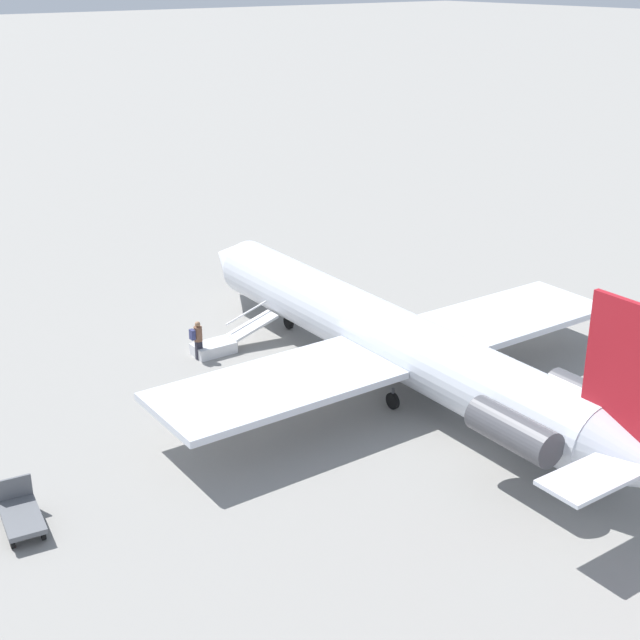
{
  "coord_description": "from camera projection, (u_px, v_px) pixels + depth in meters",
  "views": [
    {
      "loc": [
        -24.65,
        21.84,
        15.79
      ],
      "look_at": [
        3.22,
        0.72,
        1.83
      ],
      "focal_mm": 50.0,
      "sensor_mm": 36.0,
      "label": 1
    }
  ],
  "objects": [
    {
      "name": "ground_plane",
      "position": [
        382.0,
        381.0,
        36.35
      ],
      "size": [
        600.0,
        600.0,
        0.0
      ],
      "primitive_type": "plane",
      "color": "gray"
    },
    {
      "name": "airplane_main",
      "position": [
        397.0,
        342.0,
        34.89
      ],
      "size": [
        27.68,
        20.66,
        6.89
      ],
      "rotation": [
        0.0,
        0.0,
        -0.04
      ],
      "color": "silver",
      "rests_on": "ground"
    },
    {
      "name": "boarding_stairs",
      "position": [
        222.0,
        343.0,
        39.01
      ],
      "size": [
        1.16,
        4.05,
        1.71
      ],
      "rotation": [
        0.0,
        0.0,
        -1.61
      ],
      "color": "silver",
      "rests_on": "ground"
    },
    {
      "name": "luggage_cart",
      "position": [
        21.0,
        514.0,
        26.71
      ],
      "size": [
        2.35,
        1.44,
        1.22
      ],
      "rotation": [
        0.0,
        0.0,
        -0.16
      ],
      "color": "#595B60",
      "rests_on": "ground"
    },
    {
      "name": "passenger",
      "position": [
        198.0,
        338.0,
        37.99
      ],
      "size": [
        0.36,
        0.54,
        1.74
      ],
      "rotation": [
        0.0,
        0.0,
        -1.61
      ],
      "color": "#23232D",
      "rests_on": "ground"
    }
  ]
}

